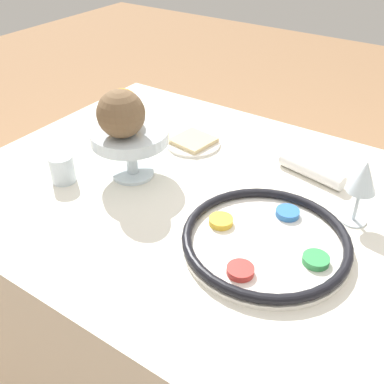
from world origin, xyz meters
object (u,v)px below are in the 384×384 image
object	(u,v)px
bread_plate	(193,142)
cup_near	(62,169)
fruit_stand	(130,140)
coconut	(121,114)
napkin_roll	(311,171)
wine_glass	(364,179)
seder_plate	(266,240)
orange_fruit	(123,106)

from	to	relation	value
bread_plate	cup_near	world-z (taller)	cup_near
fruit_stand	coconut	xyz separation A→B (m)	(-0.01, 0.03, 0.08)
fruit_stand	napkin_roll	distance (m)	0.46
wine_glass	coconut	size ratio (longest dim) A/B	1.36
wine_glass	cup_near	bearing A→B (deg)	20.74
seder_plate	fruit_stand	bearing A→B (deg)	-7.95
seder_plate	coconut	world-z (taller)	coconut
seder_plate	cup_near	xyz separation A→B (m)	(0.52, 0.06, 0.02)
seder_plate	orange_fruit	size ratio (longest dim) A/B	4.02
seder_plate	napkin_roll	xyz separation A→B (m)	(0.02, -0.30, 0.00)
napkin_roll	orange_fruit	bearing A→B (deg)	27.57
napkin_roll	seder_plate	bearing A→B (deg)	94.09
seder_plate	orange_fruit	bearing A→B (deg)	-10.41
napkin_roll	cup_near	size ratio (longest dim) A/B	2.57
wine_glass	orange_fruit	size ratio (longest dim) A/B	1.77
wine_glass	cup_near	xyz separation A→B (m)	(0.65, 0.25, -0.07)
orange_fruit	cup_near	world-z (taller)	orange_fruit
fruit_stand	coconut	bearing A→B (deg)	103.49
coconut	fruit_stand	bearing A→B (deg)	-76.51
orange_fruit	cup_near	size ratio (longest dim) A/B	1.22
wine_glass	napkin_roll	xyz separation A→B (m)	(0.14, -0.11, -0.09)
wine_glass	napkin_roll	distance (m)	0.21
cup_near	wine_glass	bearing A→B (deg)	-159.26
fruit_stand	orange_fruit	world-z (taller)	orange_fruit
wine_glass	orange_fruit	xyz separation A→B (m)	(0.56, 0.10, 0.06)
wine_glass	bread_plate	distance (m)	0.50
seder_plate	coconut	xyz separation A→B (m)	(0.39, -0.03, 0.17)
fruit_stand	bread_plate	size ratio (longest dim) A/B	1.25
orange_fruit	fruit_stand	bearing A→B (deg)	146.77
napkin_roll	fruit_stand	bearing A→B (deg)	32.55
wine_glass	orange_fruit	distance (m)	0.57
fruit_stand	napkin_roll	xyz separation A→B (m)	(-0.38, -0.24, -0.08)
orange_fruit	cup_near	distance (m)	0.21
wine_glass	cup_near	distance (m)	0.70
fruit_stand	coconut	size ratio (longest dim) A/B	1.71
coconut	cup_near	distance (m)	0.22
fruit_stand	orange_fruit	distance (m)	0.08
fruit_stand	cup_near	xyz separation A→B (m)	(0.12, 0.12, -0.07)
wine_glass	coconut	world-z (taller)	coconut
seder_plate	orange_fruit	xyz separation A→B (m)	(0.44, -0.08, 0.15)
fruit_stand	coconut	world-z (taller)	coconut
bread_plate	napkin_roll	distance (m)	0.34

